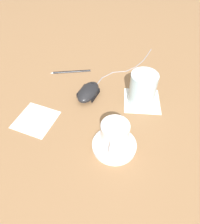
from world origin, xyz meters
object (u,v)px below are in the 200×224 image
at_px(coffee_cup, 115,135).
at_px(pen, 71,71).
at_px(computer_mouse, 88,92).
at_px(drinking_glass, 143,88).
at_px(saucer, 114,145).

distance_m(coffee_cup, pen, 0.36).
height_order(computer_mouse, pen, computer_mouse).
distance_m(computer_mouse, pen, 0.15).
height_order(coffee_cup, drinking_glass, drinking_glass).
bearing_deg(pen, drinking_glass, -99.04).
distance_m(saucer, pen, 0.36).
xyz_separation_m(computer_mouse, drinking_glass, (0.05, -0.17, 0.04)).
bearing_deg(computer_mouse, pen, 52.40).
bearing_deg(drinking_glass, computer_mouse, 105.50).
xyz_separation_m(saucer, coffee_cup, (0.00, 0.00, 0.04)).
distance_m(computer_mouse, drinking_glass, 0.18).
distance_m(drinking_glass, pen, 0.29).
relative_size(saucer, coffee_cup, 1.14).
bearing_deg(computer_mouse, drinking_glass, -74.50).
xyz_separation_m(coffee_cup, computer_mouse, (0.15, 0.15, -0.03)).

